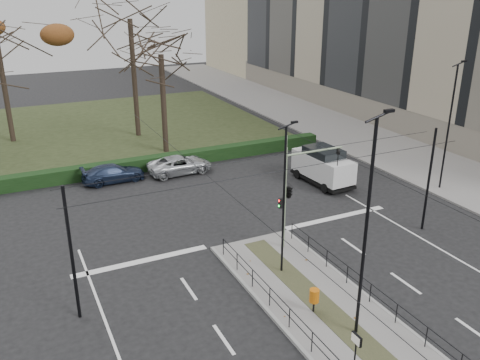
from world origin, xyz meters
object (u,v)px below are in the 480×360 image
object	(u,v)px
streetlamp_median_far	(284,199)
streetlamp_sidewalk	(449,126)
parked_car_third	(113,173)
streetlamp_median_near	(366,229)
bare_tree_near	(161,62)
info_panel	(356,344)
traffic_light	(290,190)
litter_bin	(314,296)
bare_tree_center	(130,28)
parked_car_fourth	(180,165)
white_van	(323,165)

from	to	relation	value
streetlamp_median_far	streetlamp_sidewalk	bearing A→B (deg)	17.24
streetlamp_sidewalk	parked_car_third	bearing A→B (deg)	150.72
streetlamp_median_near	bare_tree_near	distance (m)	26.30
streetlamp_sidewalk	parked_car_third	size ratio (longest dim) A/B	1.95
info_panel	parked_car_third	bearing A→B (deg)	97.96
info_panel	streetlamp_median_far	world-z (taller)	streetlamp_median_far
traffic_light	streetlamp_median_far	world-z (taller)	streetlamp_median_far
litter_bin	bare_tree_center	bearing A→B (deg)	89.07
traffic_light	bare_tree_near	xyz separation A→B (m)	(-0.76, 18.69, 4.12)
parked_car_fourth	bare_tree_near	xyz separation A→B (m)	(0.60, 5.28, 6.80)
litter_bin	streetlamp_median_near	bearing A→B (deg)	-66.99
white_van	bare_tree_center	world-z (taller)	bare_tree_center
streetlamp_median_near	streetlamp_median_far	world-z (taller)	streetlamp_median_near
traffic_light	parked_car_fourth	xyz separation A→B (m)	(-1.37, 13.41, -2.68)
traffic_light	bare_tree_center	distance (m)	25.34
traffic_light	streetlamp_median_near	size ratio (longest dim) A/B	0.61
streetlamp_sidewalk	traffic_light	bearing A→B (deg)	-169.11
litter_bin	bare_tree_near	xyz separation A→B (m)	(1.29, 24.26, 6.54)
info_panel	white_van	world-z (taller)	white_van
traffic_light	bare_tree_center	bearing A→B (deg)	93.67
bare_tree_near	parked_car_fourth	bearing A→B (deg)	-96.53
streetlamp_sidewalk	info_panel	bearing A→B (deg)	-143.91
streetlamp_median_far	bare_tree_near	world-z (taller)	bare_tree_near
traffic_light	streetlamp_median_far	distance (m)	2.71
white_van	parked_car_fourth	bearing A→B (deg)	143.28
white_van	traffic_light	bearing A→B (deg)	-134.57
info_panel	streetlamp_sidewalk	world-z (taller)	streetlamp_sidewalk
litter_bin	bare_tree_near	size ratio (longest dim) A/B	0.10
streetlamp_sidewalk	bare_tree_center	bearing A→B (deg)	124.84
parked_car_third	streetlamp_median_near	bearing A→B (deg)	-168.62
info_panel	streetlamp_median_far	bearing A→B (deg)	79.41
streetlamp_median_near	white_van	bearing A→B (deg)	60.42
traffic_light	streetlamp_sidewalk	world-z (taller)	streetlamp_sidewalk
info_panel	parked_car_fourth	bearing A→B (deg)	85.96
parked_car_third	white_van	world-z (taller)	white_van
streetlamp_median_near	info_panel	bearing A→B (deg)	-130.35
info_panel	bare_tree_near	bearing A→B (deg)	85.49
bare_tree_near	streetlamp_sidewalk	bearing A→B (deg)	-48.10
streetlamp_median_near	streetlamp_median_far	bearing A→B (deg)	93.73
parked_car_third	parked_car_fourth	distance (m)	4.89
litter_bin	parked_car_fourth	size ratio (longest dim) A/B	0.23
bare_tree_near	traffic_light	bearing A→B (deg)	-87.66
info_panel	bare_tree_near	xyz separation A→B (m)	(2.22, 28.19, 5.84)
traffic_light	bare_tree_near	world-z (taller)	bare_tree_near
streetlamp_sidewalk	white_van	xyz separation A→B (m)	(-6.61, 4.52, -3.16)
bare_tree_center	streetlamp_median_far	bearing A→B (deg)	-90.08
parked_car_fourth	white_van	world-z (taller)	white_van
traffic_light	bare_tree_near	distance (m)	19.15
traffic_light	white_van	distance (m)	10.22
litter_bin	white_van	distance (m)	15.64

